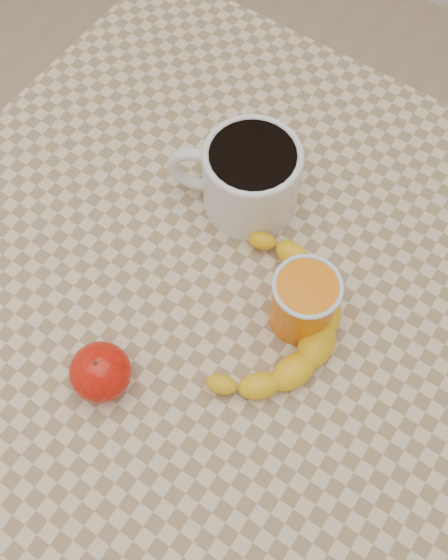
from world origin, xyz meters
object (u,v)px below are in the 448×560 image
Objects in this scene: coffee_mug at (249,176)px; apple at (100,372)px; banana at (274,320)px; orange_juice_glass at (303,302)px; table at (224,315)px.

coffee_mug reaches higher than apple.
banana is (0.12, -0.12, -0.03)m from coffee_mug.
coffee_mug is 0.17m from banana.
coffee_mug is 0.17m from orange_juice_glass.
coffee_mug reaches higher than table.
orange_juice_glass reaches higher than banana.
banana is (0.12, 0.16, -0.01)m from apple.
orange_juice_glass is at bearing 45.45° from banana.
orange_juice_glass reaches higher than apple.
orange_juice_glass reaches higher than table.
banana is at bearing 53.14° from apple.
table is at bearing -69.22° from coffee_mug.
apple is at bearing -90.05° from coffee_mug.
banana is (-0.02, -0.03, -0.03)m from orange_juice_glass.
orange_juice_glass is 0.04m from banana.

